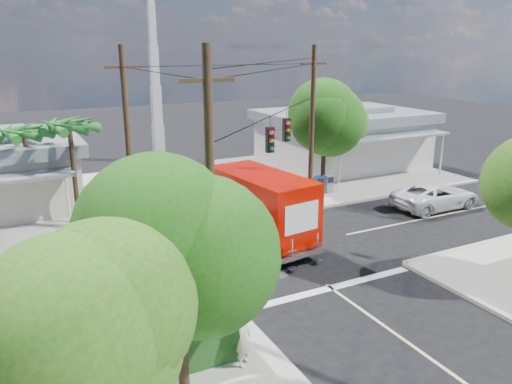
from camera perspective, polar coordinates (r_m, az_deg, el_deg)
ground at (r=22.95m, az=2.29°, el=-6.53°), size 120.00×120.00×0.00m
sidewalk_ne at (r=37.28m, az=8.70°, el=2.41°), size 14.12×14.12×0.14m
sidewalk_nw at (r=30.58m, az=-26.70°, el=-2.28°), size 14.12×14.12×0.14m
road_markings at (r=21.79m, az=4.21°, el=-7.85°), size 32.00×32.00×0.01m
building_ne at (r=38.62m, az=9.87°, el=6.25°), size 11.80×10.20×4.50m
radio_tower at (r=40.06m, az=-11.39°, el=11.32°), size 0.80×0.80×17.00m
tree_sw_front at (r=12.27m, az=-8.82°, el=-5.77°), size 3.88×3.78×6.03m
tree_sw_back at (r=9.79m, az=-18.27°, el=-15.38°), size 3.56×3.42×5.41m
tree_ne_front at (r=31.01m, az=7.96°, el=8.48°), size 4.21×4.14×6.66m
tree_ne_back at (r=34.36m, az=9.41°, el=8.20°), size 3.77×3.66×5.82m
palm_nw_front at (r=26.35m, az=-20.55°, el=6.85°), size 3.01×3.08×5.59m
palm_nw_back at (r=27.74m, az=-24.97°, el=6.01°), size 3.01×3.08×5.19m
utility_poles at (r=22.28m, az=-3.18°, el=5.34°), size 12.00×10.68×9.00m
picket_fence at (r=15.44m, az=-13.58°, el=-16.39°), size 5.94×0.06×1.00m
hedge_sw at (r=14.74m, az=-13.58°, el=-18.07°), size 6.20×1.20×1.10m
vending_boxes at (r=30.98m, az=7.18°, el=0.80°), size 1.90×0.50×1.10m
delivery_truck at (r=23.40m, az=-0.34°, el=-1.55°), size 3.40×8.08×3.40m
parked_car at (r=30.18m, az=19.83°, el=-0.40°), size 5.28×2.44×1.47m
pedestrian at (r=14.68m, az=-1.40°, el=-16.50°), size 0.70×0.68×1.62m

